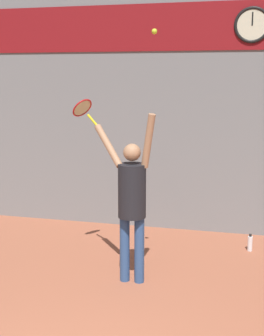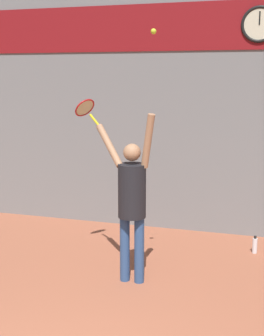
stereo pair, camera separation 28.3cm
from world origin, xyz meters
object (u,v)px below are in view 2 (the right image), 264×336
scoreboard_clock (259,24)px  water_bottle (255,245)px  tennis_player (132,197)px  tennis_ball (154,31)px  tennis_racket (86,109)px

scoreboard_clock → water_bottle: (0.12, -0.76, -3.36)m
scoreboard_clock → tennis_player: size_ratio=0.25×
tennis_player → tennis_ball: bearing=-25.6°
tennis_player → tennis_racket: bearing=150.6°
water_bottle → tennis_player: bearing=-135.6°
scoreboard_clock → water_bottle: size_ratio=2.08×
water_bottle → scoreboard_clock: bearing=99.3°
tennis_ball → water_bottle: 3.69m
tennis_player → tennis_ball: size_ratio=34.67×
tennis_ball → water_bottle: (1.22, 1.65, -3.07)m
scoreboard_clock → tennis_ball: 2.66m
scoreboard_clock → tennis_racket: (-2.21, -1.81, -1.24)m
tennis_player → tennis_ball: tennis_ball is taller
scoreboard_clock → tennis_player: 3.53m
tennis_racket → tennis_ball: (1.11, -0.60, 0.95)m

